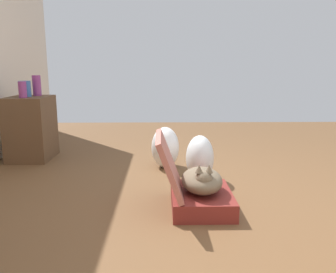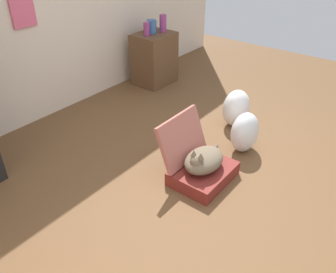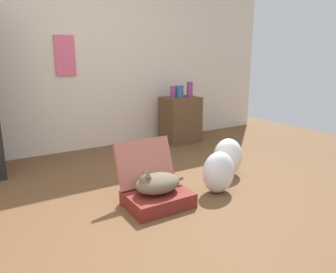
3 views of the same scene
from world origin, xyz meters
name	(u,v)px [view 3 (image 3 of 3)]	position (x,y,z in m)	size (l,w,h in m)	color
ground_plane	(157,219)	(0.00, 0.00, 0.00)	(7.68, 7.68, 0.00)	brown
wall_back	(67,51)	(0.00, 2.26, 1.30)	(6.40, 0.15, 2.60)	beige
suitcase_base	(158,199)	(0.12, 0.20, 0.06)	(0.52, 0.41, 0.12)	maroon
suitcase_lid	(145,162)	(0.12, 0.42, 0.32)	(0.52, 0.41, 0.04)	#B26356
cat	(157,183)	(0.12, 0.20, 0.21)	(0.48, 0.28, 0.22)	brown
plastic_bag_white	(219,172)	(0.74, 0.14, 0.20)	(0.32, 0.24, 0.39)	silver
plastic_bag_clear	(228,157)	(1.11, 0.44, 0.20)	(0.33, 0.27, 0.40)	white
side_table	(180,120)	(1.46, 1.85, 0.33)	(0.51, 0.41, 0.66)	brown
vase_tall	(173,92)	(1.33, 1.85, 0.74)	(0.08, 0.08, 0.16)	#8C387A
vase_short	(190,89)	(1.59, 1.80, 0.77)	(0.09, 0.09, 0.21)	#8C387A
vase_round	(179,91)	(1.46, 1.88, 0.74)	(0.12, 0.12, 0.16)	#38609E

